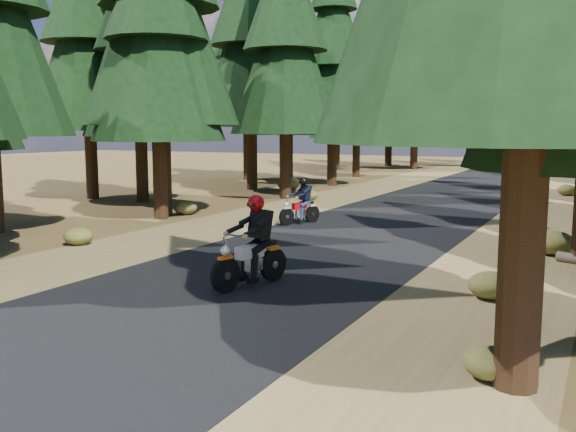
# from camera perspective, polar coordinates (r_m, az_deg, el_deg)

# --- Properties ---
(ground) EXTENTS (120.00, 120.00, 0.00)m
(ground) POSITION_cam_1_polar(r_m,az_deg,el_deg) (13.55, -2.86, -5.38)
(ground) COLOR #463719
(ground) RESTS_ON ground
(road) EXTENTS (6.00, 100.00, 0.01)m
(road) POSITION_cam_1_polar(r_m,az_deg,el_deg) (17.98, 5.02, -2.11)
(road) COLOR black
(road) RESTS_ON ground
(shoulder_l) EXTENTS (3.20, 100.00, 0.01)m
(shoulder_l) POSITION_cam_1_polar(r_m,az_deg,el_deg) (20.11, -7.26, -1.10)
(shoulder_l) COLOR brown
(shoulder_l) RESTS_ON ground
(shoulder_r) EXTENTS (3.20, 100.00, 0.01)m
(shoulder_r) POSITION_cam_1_polar(r_m,az_deg,el_deg) (16.87, 19.72, -3.21)
(shoulder_r) COLOR brown
(shoulder_r) RESTS_ON ground
(pine_forest) EXTENTS (34.59, 55.08, 16.32)m
(pine_forest) POSITION_cam_1_polar(r_m,az_deg,el_deg) (33.52, 15.75, 15.73)
(pine_forest) COLOR black
(pine_forest) RESTS_ON ground
(understory_shrubs) EXTENTS (16.76, 29.96, 0.68)m
(understory_shrubs) POSITION_cam_1_polar(r_m,az_deg,el_deg) (21.17, 9.19, 0.04)
(understory_shrubs) COLOR #474C1E
(understory_shrubs) RESTS_ON ground
(rider_lead) EXTENTS (1.12, 2.10, 1.79)m
(rider_lead) POSITION_cam_1_polar(r_m,az_deg,el_deg) (12.55, -3.38, -3.63)
(rider_lead) COLOR beige
(rider_lead) RESTS_ON road
(rider_follow) EXTENTS (1.15, 1.75, 1.51)m
(rider_follow) POSITION_cam_1_polar(r_m,az_deg,el_deg) (20.79, 1.05, 0.66)
(rider_follow) COLOR #A00A0E
(rider_follow) RESTS_ON road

